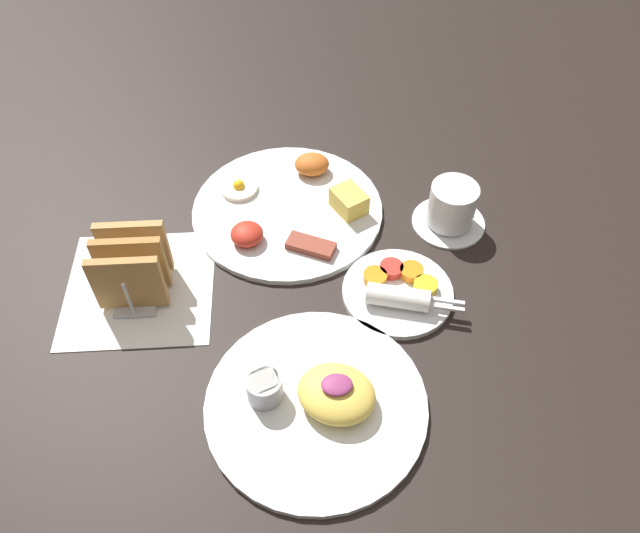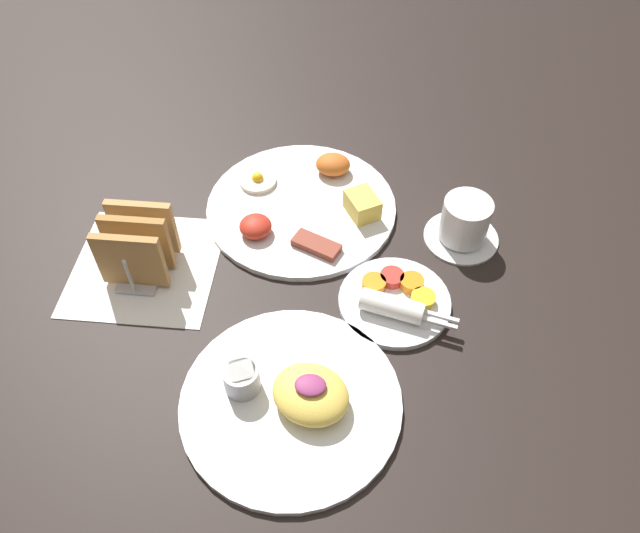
% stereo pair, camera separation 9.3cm
% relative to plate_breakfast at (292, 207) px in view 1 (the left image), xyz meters
% --- Properties ---
extents(ground_plane, '(3.00, 3.00, 0.00)m').
position_rel_plate_breakfast_xyz_m(ground_plane, '(-0.01, -0.19, -0.01)').
color(ground_plane, black).
extents(napkin_flat, '(0.22, 0.22, 0.00)m').
position_rel_plate_breakfast_xyz_m(napkin_flat, '(-0.24, -0.15, -0.01)').
color(napkin_flat, white).
rests_on(napkin_flat, ground_plane).
extents(plate_breakfast, '(0.32, 0.32, 0.05)m').
position_rel_plate_breakfast_xyz_m(plate_breakfast, '(0.00, 0.00, 0.00)').
color(plate_breakfast, white).
rests_on(plate_breakfast, ground_plane).
extents(plate_condiments, '(0.17, 0.17, 0.04)m').
position_rel_plate_breakfast_xyz_m(plate_condiments, '(0.15, -0.19, 0.00)').
color(plate_condiments, white).
rests_on(plate_condiments, ground_plane).
extents(plate_foreground, '(0.29, 0.29, 0.06)m').
position_rel_plate_breakfast_xyz_m(plate_foreground, '(0.02, -0.36, 0.00)').
color(plate_foreground, white).
rests_on(plate_foreground, ground_plane).
extents(toast_rack, '(0.10, 0.12, 0.10)m').
position_rel_plate_breakfast_xyz_m(toast_rack, '(-0.24, -0.15, 0.04)').
color(toast_rack, '#B7B7BC').
rests_on(toast_rack, ground_plane).
extents(coffee_cup, '(0.12, 0.12, 0.08)m').
position_rel_plate_breakfast_xyz_m(coffee_cup, '(0.26, -0.04, 0.03)').
color(coffee_cup, white).
rests_on(coffee_cup, ground_plane).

